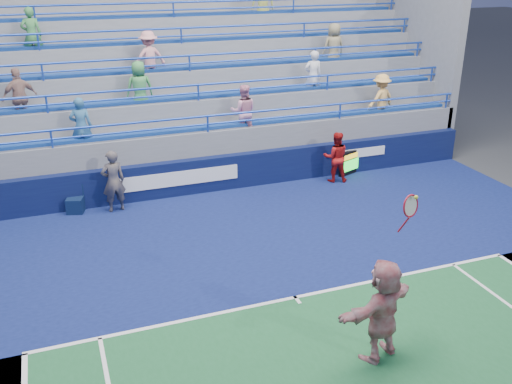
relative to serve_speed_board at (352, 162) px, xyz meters
name	(u,v)px	position (x,y,z in m)	size (l,w,h in m)	color
ground	(295,298)	(-4.88, -6.34, -0.42)	(120.00, 120.00, 0.00)	#333538
sponsor_wall	(211,174)	(-4.87, 0.16, 0.13)	(18.00, 0.32, 1.10)	#0A103B
bleacher_stand	(181,114)	(-4.89, 3.93, 1.13)	(18.00, 5.61, 6.13)	slate
serve_speed_board	(352,162)	(0.00, 0.00, 0.00)	(1.16, 0.56, 0.83)	black
judge_chair	(75,204)	(-8.98, -0.08, -0.16)	(0.57, 0.57, 0.80)	#0B1938
tennis_player	(382,310)	(-4.22, -8.61, 0.58)	(1.92, 1.16, 3.16)	silver
line_judge	(113,181)	(-7.89, -0.37, 0.50)	(0.67, 0.44, 1.83)	#131C36
ball_girl	(336,157)	(-0.88, -0.44, 0.41)	(0.81, 0.63, 1.66)	#AA1313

